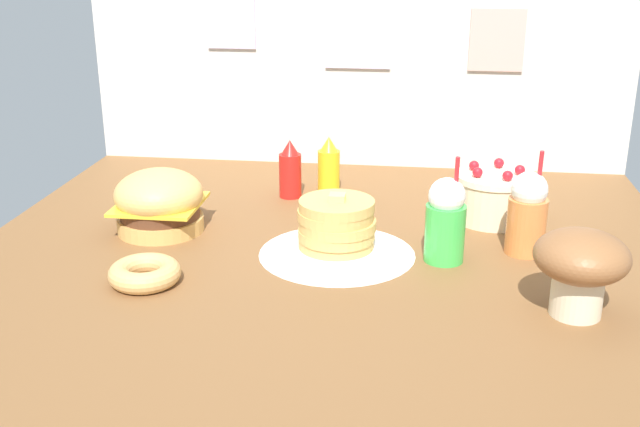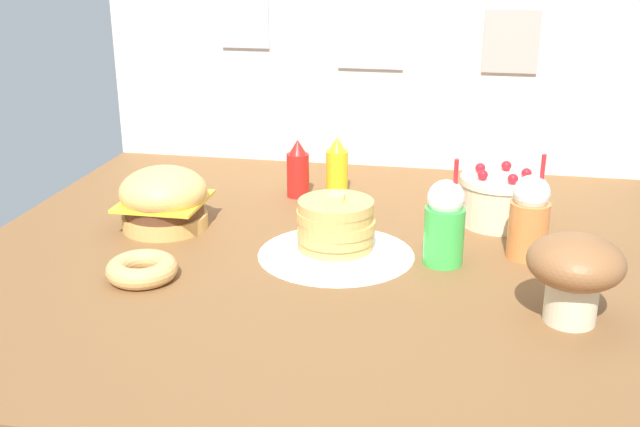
{
  "view_description": "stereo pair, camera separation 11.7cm",
  "coord_description": "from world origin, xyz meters",
  "px_view_note": "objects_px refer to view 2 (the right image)",
  "views": [
    {
      "loc": [
        0.25,
        -2.06,
        0.87
      ],
      "look_at": [
        -0.02,
        0.03,
        0.11
      ],
      "focal_mm": 42.97,
      "sensor_mm": 36.0,
      "label": 1
    },
    {
      "loc": [
        0.37,
        -2.04,
        0.87
      ],
      "look_at": [
        -0.02,
        0.03,
        0.11
      ],
      "focal_mm": 42.97,
      "sensor_mm": 36.0,
      "label": 2
    }
  ],
  "objects_px": {
    "orange_float_cup": "(529,217)",
    "pancake_stack": "(336,230)",
    "burger": "(164,199)",
    "mustard_bottle": "(337,167)",
    "donut_pink_glaze": "(142,268)",
    "layer_cake": "(500,200)",
    "mushroom_stool": "(575,270)",
    "cream_soda_cup": "(445,223)",
    "ketchup_bottle": "(298,170)"
  },
  "relations": [
    {
      "from": "ketchup_bottle",
      "to": "mustard_bottle",
      "type": "height_order",
      "value": "same"
    },
    {
      "from": "mustard_bottle",
      "to": "cream_soda_cup",
      "type": "distance_m",
      "value": 0.7
    },
    {
      "from": "layer_cake",
      "to": "orange_float_cup",
      "type": "distance_m",
      "value": 0.28
    },
    {
      "from": "burger",
      "to": "mustard_bottle",
      "type": "height_order",
      "value": "mustard_bottle"
    },
    {
      "from": "donut_pink_glaze",
      "to": "pancake_stack",
      "type": "bearing_deg",
      "value": 28.94
    },
    {
      "from": "burger",
      "to": "pancake_stack",
      "type": "distance_m",
      "value": 0.58
    },
    {
      "from": "pancake_stack",
      "to": "mushroom_stool",
      "type": "relative_size",
      "value": 1.55
    },
    {
      "from": "cream_soda_cup",
      "to": "orange_float_cup",
      "type": "xyz_separation_m",
      "value": [
        0.23,
        0.09,
        0.0
      ]
    },
    {
      "from": "mushroom_stool",
      "to": "cream_soda_cup",
      "type": "bearing_deg",
      "value": 136.77
    },
    {
      "from": "orange_float_cup",
      "to": "pancake_stack",
      "type": "bearing_deg",
      "value": -171.33
    },
    {
      "from": "ketchup_bottle",
      "to": "orange_float_cup",
      "type": "height_order",
      "value": "orange_float_cup"
    },
    {
      "from": "pancake_stack",
      "to": "donut_pink_glaze",
      "type": "xyz_separation_m",
      "value": [
        -0.48,
        -0.27,
        -0.04
      ]
    },
    {
      "from": "cream_soda_cup",
      "to": "mushroom_stool",
      "type": "distance_m",
      "value": 0.43
    },
    {
      "from": "burger",
      "to": "ketchup_bottle",
      "type": "height_order",
      "value": "ketchup_bottle"
    },
    {
      "from": "orange_float_cup",
      "to": "mushroom_stool",
      "type": "xyz_separation_m",
      "value": [
        0.08,
        -0.38,
        0.01
      ]
    },
    {
      "from": "cream_soda_cup",
      "to": "mushroom_stool",
      "type": "height_order",
      "value": "cream_soda_cup"
    },
    {
      "from": "mustard_bottle",
      "to": "pancake_stack",
      "type": "bearing_deg",
      "value": -80.76
    },
    {
      "from": "burger",
      "to": "ketchup_bottle",
      "type": "relative_size",
      "value": 1.33
    },
    {
      "from": "burger",
      "to": "layer_cake",
      "type": "relative_size",
      "value": 1.06
    },
    {
      "from": "burger",
      "to": "mushroom_stool",
      "type": "distance_m",
      "value": 1.26
    },
    {
      "from": "ketchup_bottle",
      "to": "mushroom_stool",
      "type": "distance_m",
      "value": 1.16
    },
    {
      "from": "burger",
      "to": "mushroom_stool",
      "type": "height_order",
      "value": "mushroom_stool"
    },
    {
      "from": "pancake_stack",
      "to": "mustard_bottle",
      "type": "bearing_deg",
      "value": 99.24
    },
    {
      "from": "pancake_stack",
      "to": "ketchup_bottle",
      "type": "distance_m",
      "value": 0.55
    },
    {
      "from": "burger",
      "to": "ketchup_bottle",
      "type": "bearing_deg",
      "value": 47.8
    },
    {
      "from": "orange_float_cup",
      "to": "mushroom_stool",
      "type": "relative_size",
      "value": 1.36
    },
    {
      "from": "burger",
      "to": "mustard_bottle",
      "type": "relative_size",
      "value": 1.33
    },
    {
      "from": "ketchup_bottle",
      "to": "mustard_bottle",
      "type": "relative_size",
      "value": 1.0
    },
    {
      "from": "burger",
      "to": "layer_cake",
      "type": "distance_m",
      "value": 1.07
    },
    {
      "from": "mustard_bottle",
      "to": "donut_pink_glaze",
      "type": "xyz_separation_m",
      "value": [
        -0.39,
        -0.83,
        -0.07
      ]
    },
    {
      "from": "mushroom_stool",
      "to": "donut_pink_glaze",
      "type": "bearing_deg",
      "value": 178.28
    },
    {
      "from": "cream_soda_cup",
      "to": "mushroom_stool",
      "type": "relative_size",
      "value": 1.36
    },
    {
      "from": "mustard_bottle",
      "to": "mushroom_stool",
      "type": "xyz_separation_m",
      "value": [
        0.71,
        -0.86,
        0.04
      ]
    },
    {
      "from": "burger",
      "to": "mustard_bottle",
      "type": "distance_m",
      "value": 0.65
    },
    {
      "from": "ketchup_bottle",
      "to": "mushroom_stool",
      "type": "bearing_deg",
      "value": -43.47
    },
    {
      "from": "ketchup_bottle",
      "to": "layer_cake",
      "type": "bearing_deg",
      "value": -11.86
    },
    {
      "from": "donut_pink_glaze",
      "to": "layer_cake",
      "type": "bearing_deg",
      "value": 32.94
    },
    {
      "from": "layer_cake",
      "to": "mushroom_stool",
      "type": "height_order",
      "value": "mushroom_stool"
    },
    {
      "from": "layer_cake",
      "to": "ketchup_bottle",
      "type": "height_order",
      "value": "ketchup_bottle"
    },
    {
      "from": "burger",
      "to": "cream_soda_cup",
      "type": "bearing_deg",
      "value": -7.85
    },
    {
      "from": "layer_cake",
      "to": "ketchup_bottle",
      "type": "bearing_deg",
      "value": 168.14
    },
    {
      "from": "ketchup_bottle",
      "to": "mushroom_stool",
      "type": "height_order",
      "value": "mushroom_stool"
    },
    {
      "from": "burger",
      "to": "orange_float_cup",
      "type": "distance_m",
      "value": 1.11
    },
    {
      "from": "pancake_stack",
      "to": "mustard_bottle",
      "type": "height_order",
      "value": "mustard_bottle"
    },
    {
      "from": "donut_pink_glaze",
      "to": "mushroom_stool",
      "type": "xyz_separation_m",
      "value": [
        1.11,
        -0.03,
        0.1
      ]
    },
    {
      "from": "cream_soda_cup",
      "to": "layer_cake",
      "type": "bearing_deg",
      "value": 65.41
    },
    {
      "from": "ketchup_bottle",
      "to": "mustard_bottle",
      "type": "xyz_separation_m",
      "value": [
        0.13,
        0.06,
        0.0
      ]
    },
    {
      "from": "mustard_bottle",
      "to": "mushroom_stool",
      "type": "distance_m",
      "value": 1.12
    },
    {
      "from": "ketchup_bottle",
      "to": "mustard_bottle",
      "type": "distance_m",
      "value": 0.14
    },
    {
      "from": "burger",
      "to": "layer_cake",
      "type": "height_order",
      "value": "burger"
    }
  ]
}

